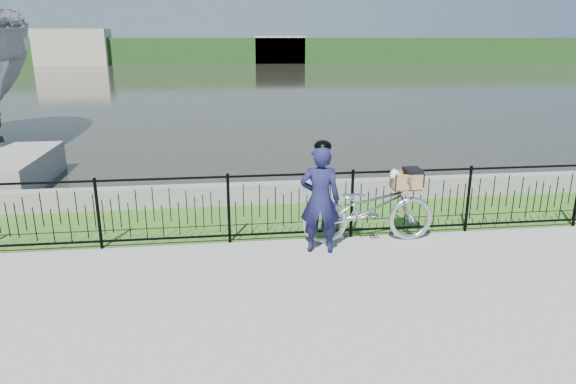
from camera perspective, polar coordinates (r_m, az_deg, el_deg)
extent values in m
plane|color=gray|center=(7.01, 2.08, -10.19)|extent=(120.00, 120.00, 0.00)
cube|color=#37621E|center=(9.38, -0.45, -2.97)|extent=(60.00, 2.00, 0.01)
plane|color=#28281F|center=(39.30, -5.77, 12.19)|extent=(120.00, 120.00, 0.00)
cube|color=gray|center=(10.26, -1.11, -0.05)|extent=(60.00, 0.30, 0.40)
cube|color=#1F4219|center=(66.19, -6.50, 15.37)|extent=(120.00, 6.00, 3.00)
cube|color=#AB9A8A|center=(66.37, -22.76, 14.65)|extent=(8.00, 4.00, 4.00)
cube|color=#AB9A8A|center=(65.06, -1.00, 15.53)|extent=(6.00, 3.00, 3.20)
imported|color=#B2B7BF|center=(8.30, 8.92, -1.79)|extent=(2.14, 0.75, 1.13)
cube|color=black|center=(8.39, 12.94, 0.38)|extent=(0.38, 0.18, 0.02)
cube|color=olive|center=(8.38, 12.94, 0.43)|extent=(0.44, 0.30, 0.01)
cube|color=olive|center=(8.48, 12.68, 1.53)|extent=(0.44, 0.02, 0.27)
cube|color=olive|center=(8.22, 13.34, 0.99)|extent=(0.44, 0.02, 0.27)
cube|color=olive|center=(8.43, 14.37, 1.31)|extent=(0.01, 0.30, 0.27)
cube|color=olive|center=(8.28, 11.61, 1.22)|extent=(0.02, 0.30, 0.27)
cube|color=black|center=(8.34, 13.70, 2.37)|extent=(0.24, 0.32, 0.06)
cube|color=black|center=(8.42, 14.49, 1.48)|extent=(0.02, 0.32, 0.21)
ellipsoid|color=silver|center=(8.34, 12.87, 1.23)|extent=(0.31, 0.22, 0.20)
sphere|color=silver|center=(8.24, 11.78, 1.95)|extent=(0.15, 0.15, 0.15)
sphere|color=silver|center=(8.21, 11.48, 1.70)|extent=(0.07, 0.07, 0.07)
sphere|color=black|center=(8.19, 11.34, 1.65)|extent=(0.02, 0.02, 0.02)
cone|color=#9C6D41|center=(8.28, 11.67, 2.46)|extent=(0.06, 0.08, 0.08)
cone|color=#9C6D41|center=(8.19, 12.03, 2.29)|extent=(0.06, 0.08, 0.08)
imported|color=#16163C|center=(7.75, 3.58, -0.85)|extent=(0.67, 0.51, 1.67)
ellipsoid|color=black|center=(7.54, 3.69, 5.05)|extent=(0.26, 0.29, 0.18)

